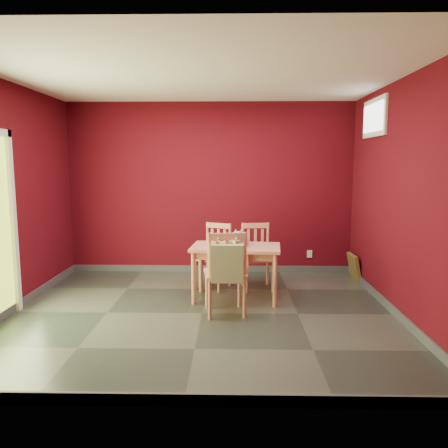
{
  "coord_description": "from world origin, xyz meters",
  "views": [
    {
      "loc": [
        0.36,
        -4.94,
        1.76
      ],
      "look_at": [
        0.25,
        0.45,
        1.0
      ],
      "focal_mm": 35.0,
      "sensor_mm": 36.0,
      "label": 1
    }
  ],
  "objects_px": {
    "dining_table": "(236,253)",
    "chair_far_right": "(257,255)",
    "tote_bag": "(227,263)",
    "cat": "(238,235)",
    "chair_near": "(226,272)",
    "picture_frame": "(354,267)",
    "chair_far_left": "(214,255)"
  },
  "relations": [
    {
      "from": "dining_table",
      "to": "chair_far_right",
      "type": "distance_m",
      "value": 0.62
    },
    {
      "from": "tote_bag",
      "to": "cat",
      "type": "relative_size",
      "value": 1.02
    },
    {
      "from": "cat",
      "to": "tote_bag",
      "type": "bearing_deg",
      "value": -70.88
    },
    {
      "from": "chair_near",
      "to": "cat",
      "type": "bearing_deg",
      "value": 77.29
    },
    {
      "from": "chair_far_right",
      "to": "chair_near",
      "type": "xyz_separation_m",
      "value": [
        -0.42,
        -1.11,
        0.04
      ]
    },
    {
      "from": "dining_table",
      "to": "cat",
      "type": "xyz_separation_m",
      "value": [
        0.03,
        0.1,
        0.21
      ]
    },
    {
      "from": "cat",
      "to": "picture_frame",
      "type": "height_order",
      "value": "cat"
    },
    {
      "from": "dining_table",
      "to": "chair_far_right",
      "type": "bearing_deg",
      "value": 59.87
    },
    {
      "from": "dining_table",
      "to": "picture_frame",
      "type": "height_order",
      "value": "dining_table"
    },
    {
      "from": "tote_bag",
      "to": "picture_frame",
      "type": "relative_size",
      "value": 1.22
    },
    {
      "from": "chair_far_right",
      "to": "cat",
      "type": "height_order",
      "value": "cat"
    },
    {
      "from": "dining_table",
      "to": "tote_bag",
      "type": "xyz_separation_m",
      "value": [
        -0.1,
        -0.82,
        0.05
      ]
    },
    {
      "from": "dining_table",
      "to": "picture_frame",
      "type": "bearing_deg",
      "value": 28.02
    },
    {
      "from": "chair_near",
      "to": "cat",
      "type": "distance_m",
      "value": 0.77
    },
    {
      "from": "chair_far_left",
      "to": "chair_near",
      "type": "distance_m",
      "value": 1.16
    },
    {
      "from": "dining_table",
      "to": "picture_frame",
      "type": "xyz_separation_m",
      "value": [
        1.79,
        0.95,
        -0.42
      ]
    },
    {
      "from": "chair_near",
      "to": "chair_far_left",
      "type": "bearing_deg",
      "value": 98.93
    },
    {
      "from": "chair_far_right",
      "to": "chair_near",
      "type": "distance_m",
      "value": 1.19
    },
    {
      "from": "chair_far_right",
      "to": "chair_near",
      "type": "height_order",
      "value": "chair_near"
    },
    {
      "from": "dining_table",
      "to": "tote_bag",
      "type": "relative_size",
      "value": 2.4
    },
    {
      "from": "dining_table",
      "to": "chair_far_left",
      "type": "height_order",
      "value": "chair_far_left"
    },
    {
      "from": "tote_bag",
      "to": "dining_table",
      "type": "bearing_deg",
      "value": 82.95
    },
    {
      "from": "tote_bag",
      "to": "picture_frame",
      "type": "distance_m",
      "value": 2.63
    },
    {
      "from": "chair_far_left",
      "to": "picture_frame",
      "type": "relative_size",
      "value": 2.24
    },
    {
      "from": "cat",
      "to": "picture_frame",
      "type": "relative_size",
      "value": 1.2
    },
    {
      "from": "chair_far_left",
      "to": "chair_near",
      "type": "xyz_separation_m",
      "value": [
        0.18,
        -1.14,
        0.04
      ]
    },
    {
      "from": "chair_near",
      "to": "cat",
      "type": "height_order",
      "value": "chair_near"
    },
    {
      "from": "dining_table",
      "to": "chair_near",
      "type": "xyz_separation_m",
      "value": [
        -0.12,
        -0.59,
        -0.11
      ]
    },
    {
      "from": "chair_far_left",
      "to": "tote_bag",
      "type": "xyz_separation_m",
      "value": [
        0.2,
        -1.37,
        0.2
      ]
    },
    {
      "from": "chair_far_left",
      "to": "dining_table",
      "type": "bearing_deg",
      "value": -61.65
    },
    {
      "from": "dining_table",
      "to": "tote_bag",
      "type": "height_order",
      "value": "tote_bag"
    },
    {
      "from": "cat",
      "to": "picture_frame",
      "type": "xyz_separation_m",
      "value": [
        1.76,
        0.86,
        -0.62
      ]
    }
  ]
}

